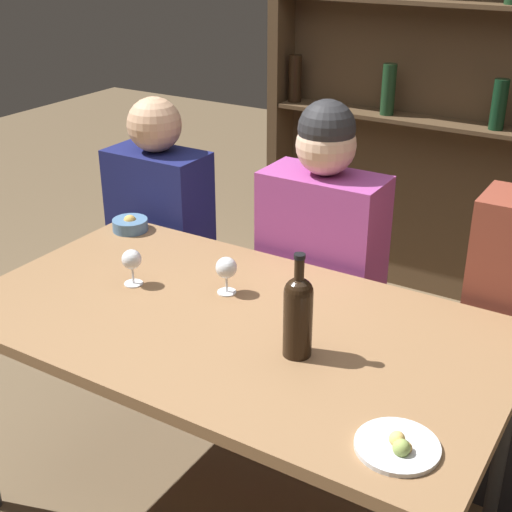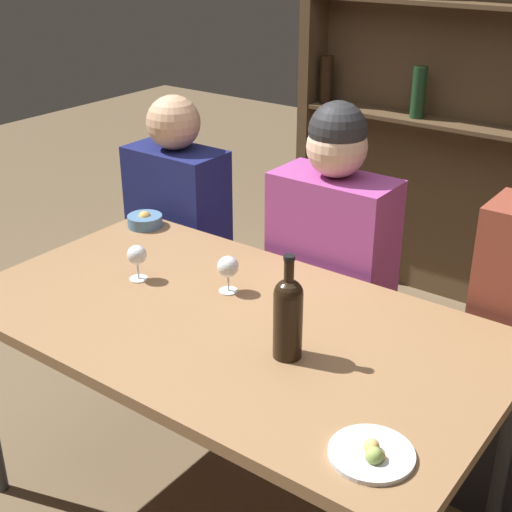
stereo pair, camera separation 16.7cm
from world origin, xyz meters
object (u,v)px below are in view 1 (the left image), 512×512
object	(u,v)px
wine_bottle	(298,313)
wine_glass_0	(226,269)
seated_person_center	(320,283)
snack_bowl	(130,224)
seated_person_left	(162,251)
food_plate_0	(398,446)
wine_glass_1	(132,261)

from	to	relation	value
wine_bottle	wine_glass_0	xyz separation A→B (m)	(-0.35, 0.19, -0.04)
seated_person_center	snack_bowl	bearing A→B (deg)	-160.33
snack_bowl	seated_person_left	xyz separation A→B (m)	(-0.06, 0.24, -0.22)
wine_bottle	food_plate_0	world-z (taller)	wine_bottle
wine_glass_1	food_plate_0	size ratio (longest dim) A/B	0.63
wine_glass_0	seated_person_left	xyz separation A→B (m)	(-0.64, 0.47, -0.28)
snack_bowl	seated_person_left	world-z (taller)	seated_person_left
snack_bowl	wine_glass_0	bearing A→B (deg)	-21.04
wine_bottle	wine_glass_0	size ratio (longest dim) A/B	2.45
wine_glass_1	food_plate_0	bearing A→B (deg)	-16.75
food_plate_0	snack_bowl	bearing A→B (deg)	154.06
wine_glass_1	seated_person_left	bearing A→B (deg)	121.54
wine_bottle	seated_person_center	bearing A→B (deg)	111.35
snack_bowl	wine_bottle	bearing A→B (deg)	-23.95
wine_bottle	seated_person_left	xyz separation A→B (m)	(-0.99, 0.66, -0.32)
snack_bowl	seated_person_center	size ratio (longest dim) A/B	0.10
seated_person_left	seated_person_center	world-z (taller)	seated_person_center
wine_glass_0	seated_person_left	distance (m)	0.84
food_plate_0	wine_bottle	bearing A→B (deg)	149.33
snack_bowl	wine_glass_1	bearing A→B (deg)	-48.21
wine_bottle	seated_person_left	bearing A→B (deg)	146.43
wine_glass_0	food_plate_0	distance (m)	0.83
wine_glass_0	wine_glass_1	bearing A→B (deg)	-159.41
wine_bottle	food_plate_0	size ratio (longest dim) A/B	1.56
wine_bottle	wine_glass_0	bearing A→B (deg)	151.54
seated_person_center	wine_glass_0	bearing A→B (deg)	-101.60
seated_person_left	seated_person_center	xyz separation A→B (m)	(0.73, -0.00, 0.05)
seated_person_left	snack_bowl	bearing A→B (deg)	-77.00
wine_glass_1	seated_person_center	xyz separation A→B (m)	(0.38, 0.57, -0.23)
snack_bowl	seated_person_left	distance (m)	0.33
seated_person_left	wine_bottle	bearing A→B (deg)	-33.57
food_plate_0	seated_person_left	distance (m)	1.63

